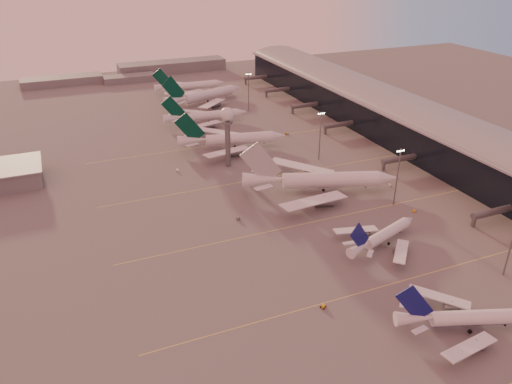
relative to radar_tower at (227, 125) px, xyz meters
name	(u,v)px	position (x,y,z in m)	size (l,w,h in m)	color
ground	(353,320)	(-5.00, -120.00, -20.95)	(700.00, 700.00, 0.00)	#5B5858
taxiway_markings	(341,214)	(25.00, -64.00, -20.94)	(180.00, 185.25, 0.02)	#F0E554
terminal	(414,125)	(102.88, -9.91, -10.43)	(57.00, 362.00, 23.04)	black
radar_tower	(227,125)	(0.00, 0.00, 0.00)	(6.40, 6.40, 31.10)	slate
mast_b	(397,175)	(50.00, -65.00, -7.21)	(3.60, 0.56, 25.00)	slate
mast_c	(320,134)	(45.00, -10.00, -7.21)	(3.60, 0.56, 25.00)	slate
mast_d	(249,90)	(43.00, 80.00, -7.21)	(3.60, 0.56, 25.00)	slate
distant_horizon	(141,71)	(-2.38, 205.14, -17.06)	(165.00, 37.50, 9.00)	slate
narrowbody_near	(465,320)	(21.65, -135.09, -17.70)	(39.40, 30.88, 16.04)	silver
narrowbody_mid	(383,237)	(26.94, -89.17, -17.90)	(37.09, 29.08, 15.08)	silver
widebody_white	(320,183)	(27.39, -42.70, -16.77)	(65.87, 51.90, 24.13)	silver
greentail_a	(232,141)	(10.27, 21.75, -17.20)	(57.79, 46.21, 21.24)	silver
greentail_b	(206,118)	(10.15, 67.13, -17.60)	(52.23, 42.08, 18.96)	silver
greentail_c	(205,97)	(21.93, 108.47, -16.89)	(61.09, 48.54, 22.99)	silver
greentail_d	(191,87)	(21.19, 140.16, -17.51)	(53.58, 43.27, 19.46)	silver
gsv_tug_mid	(323,306)	(-10.21, -111.81, -20.45)	(3.57, 3.98, 0.98)	gold
gsv_truck_b	(415,210)	(53.94, -73.99, -19.86)	(5.63, 3.60, 2.14)	gold
gsv_truck_c	(239,217)	(-14.31, -51.83, -19.69)	(6.29, 5.25, 2.47)	#5C5E61
gsv_catering_b	(390,182)	(59.41, -49.64, -18.97)	(5.17, 3.12, 3.95)	white
gsv_truck_d	(177,169)	(-24.94, 3.49, -19.71)	(2.72, 6.19, 2.43)	white
gsv_tug_hangar	(287,134)	(46.35, 29.68, -20.46)	(3.44, 2.20, 0.95)	gold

